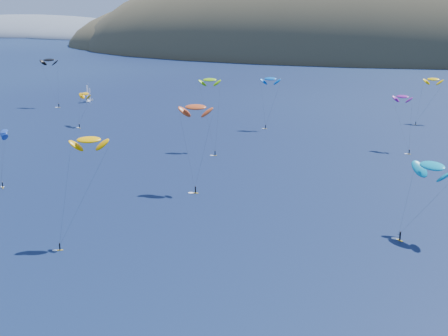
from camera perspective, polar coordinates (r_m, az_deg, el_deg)
island at (r=636.73m, az=14.74°, el=9.27°), size 730.00×300.00×210.00m
headland at (r=955.44m, az=-16.22°, el=11.51°), size 460.00×250.00×60.00m
sailboat at (r=328.22m, az=-12.28°, el=6.09°), size 8.19×7.51×9.77m
kitesurfer_1 at (r=266.89m, az=-12.60°, el=6.63°), size 8.11×11.30×15.10m
kitesurfer_2 at (r=136.87m, az=-12.26°, el=2.52°), size 8.91×12.38×24.68m
kitesurfer_3 at (r=218.63m, az=-1.31°, el=8.05°), size 9.52×13.99×26.17m
kitesurfer_4 at (r=254.50m, az=4.27°, el=8.13°), size 8.13×5.51×22.18m
kitesurfer_5 at (r=145.23m, az=18.51°, el=0.17°), size 11.97×12.14×18.85m
kitesurfer_6 at (r=227.48m, az=16.02°, el=6.28°), size 7.70×11.84×20.26m
kitesurfer_9 at (r=171.22m, az=-2.61°, el=5.57°), size 9.48×8.34×25.47m
kitesurfer_10 at (r=189.32m, az=-19.47°, el=3.13°), size 6.95×10.91×16.74m
kitesurfer_11 at (r=280.24m, az=18.59°, el=7.69°), size 10.83×11.57×20.47m
kitesurfer_12 at (r=318.32m, az=-15.72°, el=9.48°), size 11.49×7.20×24.78m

